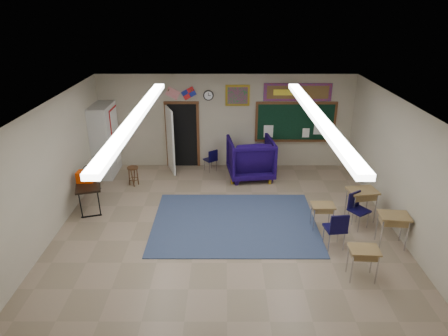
{
  "coord_description": "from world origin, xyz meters",
  "views": [
    {
      "loc": [
        -0.04,
        -7.73,
        5.09
      ],
      "look_at": [
        -0.06,
        1.5,
        1.17
      ],
      "focal_mm": 32.0,
      "sensor_mm": 36.0,
      "label": 1
    }
  ],
  "objects_px": {
    "student_desk_front_left": "(322,215)",
    "wooden_stool": "(133,176)",
    "wingback_armchair": "(251,158)",
    "student_desk_front_right": "(361,203)",
    "folding_table": "(90,189)"
  },
  "relations": [
    {
      "from": "student_desk_front_right",
      "to": "wooden_stool",
      "type": "height_order",
      "value": "student_desk_front_right"
    },
    {
      "from": "student_desk_front_left",
      "to": "student_desk_front_right",
      "type": "bearing_deg",
      "value": 21.07
    },
    {
      "from": "folding_table",
      "to": "student_desk_front_left",
      "type": "bearing_deg",
      "value": -28.93
    },
    {
      "from": "wooden_stool",
      "to": "wingback_armchair",
      "type": "bearing_deg",
      "value": 10.04
    },
    {
      "from": "student_desk_front_right",
      "to": "folding_table",
      "type": "relative_size",
      "value": 0.43
    },
    {
      "from": "folding_table",
      "to": "wooden_stool",
      "type": "relative_size",
      "value": 3.33
    },
    {
      "from": "wooden_stool",
      "to": "student_desk_front_left",
      "type": "bearing_deg",
      "value": -25.81
    },
    {
      "from": "wingback_armchair",
      "to": "student_desk_front_right",
      "type": "xyz_separation_m",
      "value": [
        2.57,
        -2.62,
        -0.16
      ]
    },
    {
      "from": "student_desk_front_right",
      "to": "folding_table",
      "type": "bearing_deg",
      "value": 163.6
    },
    {
      "from": "wingback_armchair",
      "to": "student_desk_front_right",
      "type": "distance_m",
      "value": 3.68
    },
    {
      "from": "student_desk_front_left",
      "to": "folding_table",
      "type": "relative_size",
      "value": 0.34
    },
    {
      "from": "wingback_armchair",
      "to": "folding_table",
      "type": "bearing_deg",
      "value": 14.41
    },
    {
      "from": "wingback_armchair",
      "to": "student_desk_front_left",
      "type": "bearing_deg",
      "value": 109.41
    },
    {
      "from": "student_desk_front_right",
      "to": "wooden_stool",
      "type": "relative_size",
      "value": 1.44
    },
    {
      "from": "student_desk_front_left",
      "to": "wooden_stool",
      "type": "relative_size",
      "value": 1.12
    }
  ]
}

